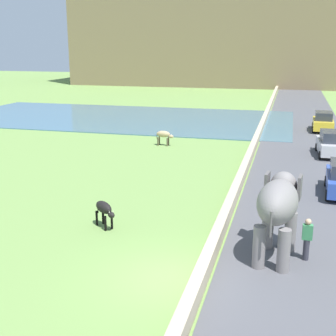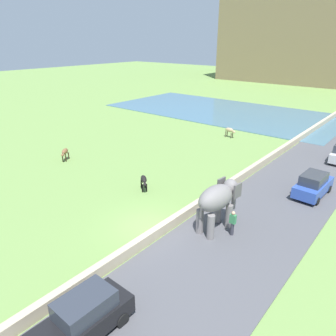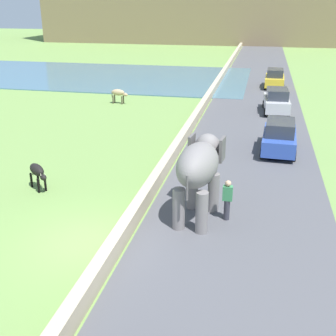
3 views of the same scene
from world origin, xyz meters
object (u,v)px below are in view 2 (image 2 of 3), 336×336
(person_beside_elephant, at_px, (233,223))
(car_blue, at_px, (313,185))
(elephant, at_px, (218,200))
(cow_brown, at_px, (65,152))
(car_black, at_px, (83,318))
(cow_tan, at_px, (230,130))
(cow_black, at_px, (144,180))

(person_beside_elephant, relative_size, car_blue, 0.40)
(elephant, xyz_separation_m, cow_brown, (-17.44, 1.03, -1.20))
(car_black, bearing_deg, car_blue, 80.16)
(elephant, bearing_deg, car_black, -90.14)
(car_black, xyz_separation_m, cow_tan, (-9.09, 27.63, -0.06))
(car_blue, xyz_separation_m, cow_black, (-10.28, -7.25, -0.06))
(car_blue, distance_m, cow_black, 12.58)
(cow_brown, bearing_deg, cow_black, 0.49)
(car_blue, bearing_deg, cow_black, -144.82)
(car_black, relative_size, cow_tan, 2.86)
(cow_brown, bearing_deg, person_beside_elephant, -3.20)
(elephant, relative_size, cow_brown, 2.68)
(person_beside_elephant, xyz_separation_m, cow_black, (-8.23, 1.12, -0.04))
(cow_brown, bearing_deg, car_blue, 19.63)
(car_blue, xyz_separation_m, car_black, (-3.15, -18.14, 0.00))
(cow_tan, bearing_deg, car_blue, -37.78)
(car_blue, height_order, cow_tan, car_blue)
(car_black, bearing_deg, cow_tan, 108.21)
(person_beside_elephant, distance_m, car_black, 9.83)
(car_blue, bearing_deg, car_black, -99.84)
(cow_black, bearing_deg, elephant, -8.86)
(person_beside_elephant, relative_size, cow_black, 1.26)
(elephant, height_order, car_black, elephant)
(person_beside_elephant, height_order, cow_black, person_beside_elephant)
(car_black, xyz_separation_m, cow_brown, (-17.42, 10.81, -0.06))
(elephant, distance_m, person_beside_elephant, 1.58)
(car_black, height_order, cow_brown, car_black)
(cow_black, distance_m, cow_tan, 16.84)
(elephant, xyz_separation_m, cow_black, (-7.16, 1.12, -1.20))
(cow_tan, bearing_deg, elephant, -62.95)
(person_beside_elephant, bearing_deg, car_blue, 76.24)
(elephant, height_order, person_beside_elephant, elephant)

